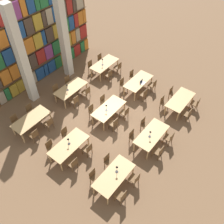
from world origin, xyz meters
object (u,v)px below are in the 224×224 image
at_px(reading_table_2, 180,100).
at_px(chair_30, 86,92).
at_px(chair_8, 187,114).
at_px(chair_16, 114,123).
at_px(chair_34, 118,67).
at_px(desk_lamp_5, 102,61).
at_px(chair_10, 196,103).
at_px(desk_lamp_4, 67,86).
at_px(reading_table_0, 114,176).
at_px(chair_15, 66,134).
at_px(chair_27, 31,110).
at_px(chair_1, 94,176).
at_px(chair_7, 144,124).
at_px(chair_33, 91,66).
at_px(reading_table_5, 138,82).
at_px(chair_0, 121,196).
at_px(chair_35, 101,59).
at_px(chair_4, 159,152).
at_px(chair_22, 153,85).
at_px(desk_lamp_2, 68,140).
at_px(reading_table_1, 151,135).
at_px(reading_table_7, 71,89).
at_px(reading_table_6, 31,120).
at_px(chair_20, 143,94).
at_px(chair_9, 164,102).
at_px(chair_3, 109,161).
at_px(pillar_center, 63,34).
at_px(chair_23, 133,76).
at_px(desk_lamp_1, 150,133).
at_px(chair_11, 172,93).
at_px(chair_29, 57,90).
at_px(chair_13, 51,147).
at_px(chair_28, 75,101).
at_px(chair_19, 104,101).
at_px(chair_18, 125,113).
at_px(chair_17, 93,111).
at_px(chair_24, 34,135).
at_px(chair_6, 169,138).
at_px(laptop, 142,82).
at_px(reading_table_3, 69,146).
at_px(chair_25, 16,121).
at_px(chair_5, 133,136).
at_px(chair_32, 109,75).
at_px(chair_26, 49,123).
at_px(desk_lamp_0, 117,168).

bearing_deg(reading_table_2, chair_30, 118.28).
height_order(chair_8, chair_16, same).
bearing_deg(chair_34, desk_lamp_5, 133.94).
height_order(chair_10, desk_lamp_4, desk_lamp_4).
relative_size(reading_table_0, chair_15, 2.40).
distance_m(chair_27, chair_34, 6.54).
xyz_separation_m(chair_1, chair_7, (4.09, -0.09, 0.00)).
height_order(chair_7, chair_33, same).
relative_size(reading_table_5, chair_33, 2.40).
bearing_deg(chair_0, chair_35, 44.74).
height_order(chair_4, chair_35, same).
bearing_deg(chair_27, chair_22, 145.19).
relative_size(reading_table_0, desk_lamp_2, 4.76).
height_order(chair_8, chair_22, same).
bearing_deg(reading_table_0, reading_table_1, -1.69).
height_order(reading_table_7, chair_30, chair_30).
bearing_deg(reading_table_6, chair_20, -32.08).
height_order(reading_table_0, chair_9, chair_9).
height_order(chair_3, chair_8, same).
bearing_deg(pillar_center, chair_23, -62.41).
distance_m(desk_lamp_1, chair_11, 4.10).
bearing_deg(chair_29, desk_lamp_5, 167.09).
xyz_separation_m(chair_10, reading_table_5, (-0.65, 3.65, 0.21)).
relative_size(chair_1, chair_13, 1.00).
relative_size(chair_4, chair_28, 1.00).
xyz_separation_m(chair_4, chair_19, (1.11, 4.43, 0.00)).
xyz_separation_m(chair_18, chair_27, (-3.20, 4.37, 0.00)).
distance_m(reading_table_2, chair_17, 5.17).
bearing_deg(reading_table_7, chair_24, -166.87).
distance_m(chair_6, chair_11, 3.57).
relative_size(chair_15, chair_24, 1.00).
relative_size(chair_4, laptop, 2.72).
height_order(chair_4, chair_7, same).
distance_m(chair_17, desk_lamp_4, 2.22).
xyz_separation_m(reading_table_3, reading_table_7, (3.11, 2.91, 0.00)).
height_order(chair_6, chair_23, same).
distance_m(chair_3, chair_30, 5.15).
bearing_deg(chair_28, chair_25, 155.28).
bearing_deg(chair_25, desk_lamp_1, 117.95).
xyz_separation_m(chair_7, chair_22, (3.08, 1.37, 0.00)).
bearing_deg(chair_9, chair_34, -104.27).
relative_size(chair_5, chair_29, 1.00).
bearing_deg(desk_lamp_5, chair_28, -168.11).
xyz_separation_m(chair_17, laptop, (3.53, -1.04, 0.32)).
bearing_deg(chair_29, chair_7, 100.25).
height_order(chair_8, chair_27, same).
bearing_deg(chair_32, chair_26, -179.42).
bearing_deg(chair_19, chair_25, -33.65).
height_order(chair_6, chair_30, same).
height_order(desk_lamp_0, chair_34, desk_lamp_0).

